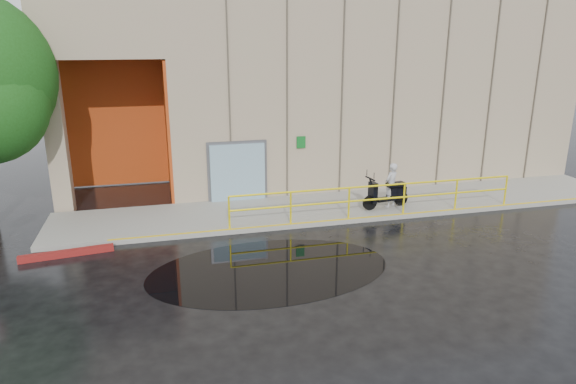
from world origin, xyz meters
name	(u,v)px	position (x,y,z in m)	size (l,w,h in m)	color
ground	(268,276)	(0.00, 0.00, 0.00)	(120.00, 120.00, 0.00)	black
sidewalk	(353,205)	(4.00, 4.50, 0.07)	(20.00, 3.00, 0.15)	gray
building	(327,71)	(5.10, 10.98, 4.21)	(20.00, 10.17, 8.00)	gray
guardrail	(377,200)	(4.25, 3.15, 0.68)	(9.56, 0.06, 1.03)	yellow
person	(391,185)	(5.08, 3.89, 0.90)	(0.55, 0.36, 1.51)	#ACADB1
scooter	(387,186)	(4.90, 3.82, 0.92)	(1.76, 0.81, 1.33)	black
red_curb	(67,253)	(-5.00, 2.50, 0.09)	(2.40, 0.18, 0.18)	maroon
puddle	(270,270)	(0.13, 0.34, 0.00)	(6.21, 3.82, 0.01)	black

